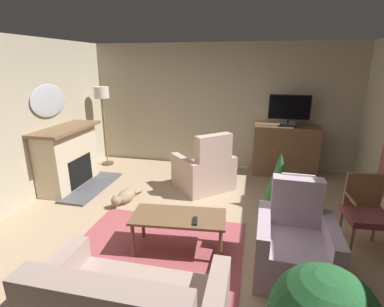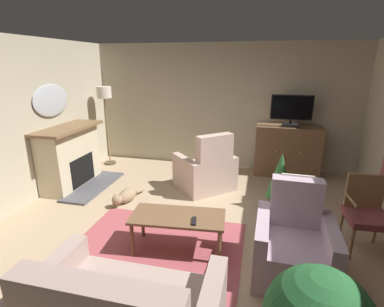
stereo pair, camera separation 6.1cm
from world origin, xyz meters
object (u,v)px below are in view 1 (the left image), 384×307
at_px(cat, 125,196).
at_px(side_chair_tucked_against_wall, 366,210).
at_px(armchair_angled_to_table, 294,245).
at_px(tv_cabinet, 285,151).
at_px(wall_mirror_oval, 49,101).
at_px(potted_plant_tall_palm_by_window, 279,178).
at_px(armchair_in_far_corner, 205,171).
at_px(fireplace, 69,159).
at_px(tv_remote, 195,221).
at_px(coffee_table, 179,220).
at_px(television, 289,110).
at_px(floor_lamp, 102,102).

bearing_deg(cat, side_chair_tucked_against_wall, -7.57).
bearing_deg(armchair_angled_to_table, tv_cabinet, 87.68).
bearing_deg(wall_mirror_oval, tv_cabinet, 19.87).
bearing_deg(side_chair_tucked_against_wall, wall_mirror_oval, 169.93).
bearing_deg(cat, potted_plant_tall_palm_by_window, 8.70).
relative_size(armchair_in_far_corner, potted_plant_tall_palm_by_window, 1.33).
bearing_deg(fireplace, potted_plant_tall_palm_by_window, -0.73).
height_order(wall_mirror_oval, potted_plant_tall_palm_by_window, wall_mirror_oval).
bearing_deg(side_chair_tucked_against_wall, tv_remote, -161.45).
bearing_deg(coffee_table, television, 63.41).
bearing_deg(fireplace, cat, -18.45).
bearing_deg(tv_cabinet, tv_remote, -111.95).
relative_size(coffee_table, side_chair_tucked_against_wall, 1.25).
distance_m(coffee_table, potted_plant_tall_palm_by_window, 1.86).
xyz_separation_m(tv_remote, armchair_angled_to_table, (1.10, 0.00, -0.16)).
height_order(fireplace, floor_lamp, floor_lamp).
height_order(coffee_table, armchair_angled_to_table, armchair_angled_to_table).
distance_m(fireplace, tv_cabinet, 4.18).
height_order(armchair_in_far_corner, side_chair_tucked_against_wall, armchair_in_far_corner).
relative_size(armchair_angled_to_table, armchair_in_far_corner, 0.83).
xyz_separation_m(fireplace, potted_plant_tall_palm_by_window, (3.69, -0.05, -0.03)).
distance_m(television, tv_remote, 3.33).
bearing_deg(potted_plant_tall_palm_by_window, cat, -171.30).
xyz_separation_m(coffee_table, cat, (-1.20, 1.02, -0.31)).
distance_m(coffee_table, tv_remote, 0.25).
bearing_deg(wall_mirror_oval, television, 19.22).
relative_size(fireplace, tv_remote, 8.32).
relative_size(fireplace, armchair_in_far_corner, 1.15).
bearing_deg(television, potted_plant_tall_palm_by_window, -97.87).
xyz_separation_m(tv_cabinet, side_chair_tucked_against_wall, (0.76, -2.37, 0.02)).
bearing_deg(armchair_in_far_corner, coffee_table, -89.58).
distance_m(tv_cabinet, armchair_in_far_corner, 1.81).
relative_size(wall_mirror_oval, potted_plant_tall_palm_by_window, 0.95).
xyz_separation_m(coffee_table, tv_remote, (0.22, -0.10, 0.07)).
bearing_deg(television, floor_lamp, -177.31).
height_order(potted_plant_tall_palm_by_window, cat, potted_plant_tall_palm_by_window).
height_order(tv_cabinet, cat, tv_cabinet).
xyz_separation_m(side_chair_tucked_against_wall, potted_plant_tall_palm_by_window, (-0.96, 0.82, 0.00)).
distance_m(wall_mirror_oval, tv_cabinet, 4.54).
bearing_deg(side_chair_tucked_against_wall, tv_cabinet, 107.72).
bearing_deg(coffee_table, armchair_angled_to_table, -4.04).
bearing_deg(tv_cabinet, potted_plant_tall_palm_by_window, -97.61).
bearing_deg(wall_mirror_oval, armchair_angled_to_table, -20.85).
bearing_deg(armchair_in_far_corner, cat, -144.11).
distance_m(television, potted_plant_tall_palm_by_window, 1.73).
distance_m(wall_mirror_oval, coffee_table, 3.28).
bearing_deg(armchair_angled_to_table, armchair_in_far_corner, 124.13).
xyz_separation_m(wall_mirror_oval, armchair_in_far_corner, (2.69, 0.44, -1.25)).
xyz_separation_m(armchair_in_far_corner, floor_lamp, (-2.39, 0.83, 1.08)).
distance_m(wall_mirror_oval, armchair_angled_to_table, 4.49).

